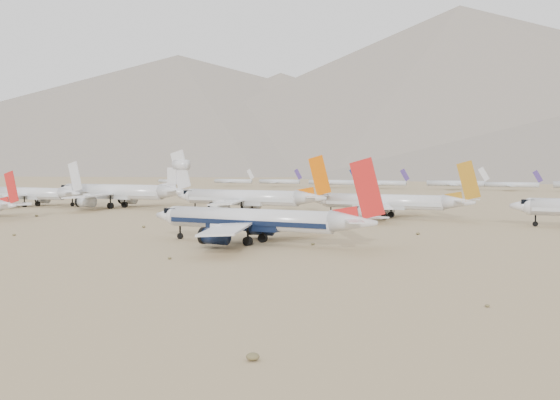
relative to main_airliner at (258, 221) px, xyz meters
name	(u,v)px	position (x,y,z in m)	size (l,w,h in m)	color
ground	(209,239)	(-13.82, 2.26, -4.88)	(7000.00, 7000.00, 0.00)	#997D59
main_airliner	(258,221)	(0.00, 0.00, 0.00)	(50.30, 49.13, 17.75)	silver
row2_gold_tail	(390,202)	(4.13, 74.91, 0.13)	(50.36, 49.25, 17.93)	silver
row2_orange_tail	(249,198)	(-42.42, 67.79, 0.66)	(55.35, 54.15, 19.74)	silver
row2_white_trijet	(121,192)	(-103.09, 73.25, 1.58)	(63.01, 61.58, 22.33)	silver
row2_white_twin	(32,194)	(-142.11, 64.69, 0.26)	(51.11, 50.02, 18.26)	silver
distant_storage_row	(441,184)	(-41.06, 335.02, -0.53)	(466.98, 50.74, 15.45)	silver
desert_scrub	(126,255)	(-11.56, -26.95, -4.59)	(261.14, 121.67, 0.63)	brown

